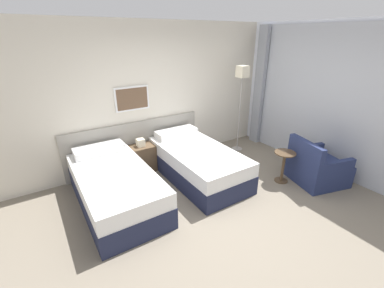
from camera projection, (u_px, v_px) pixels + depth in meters
name	position (u px, v px, depth m)	size (l,w,h in m)	color
ground_plane	(223.00, 210.00, 3.87)	(16.00, 16.00, 0.00)	slate
wall_headboard	(156.00, 99.00, 4.98)	(10.00, 0.10, 2.70)	beige
wall_window	(341.00, 103.00, 4.52)	(0.21, 4.59, 2.70)	white
bed_near_door	(115.00, 187.00, 3.94)	(1.03, 2.01, 0.70)	#1E233D
bed_near_window	(197.00, 162.00, 4.69)	(1.03, 2.01, 0.70)	#1E233D
nightstand	(142.00, 158.00, 4.92)	(0.48, 0.36, 0.66)	brown
floor_lamp	(242.00, 82.00, 5.35)	(0.24, 0.24, 1.86)	#9E9993
side_table	(284.00, 162.00, 4.50)	(0.36, 0.36, 0.57)	brown
armchair	(317.00, 169.00, 4.54)	(0.99, 0.96, 0.82)	navy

